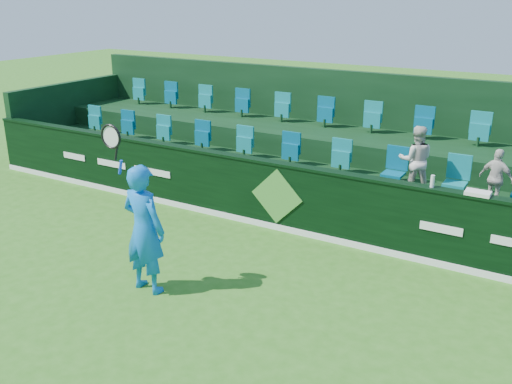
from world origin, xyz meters
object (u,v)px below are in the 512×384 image
Objects in this scene: spectator_middle at (496,178)px; tennis_player at (144,228)px; towel at (478,193)px; spectator_left at (416,160)px; drinks_bottle at (432,181)px.

tennis_player is at bearing 63.14° from spectator_middle.
spectator_middle is at bearing 84.59° from towel.
spectator_left is 1.43m from spectator_middle.
spectator_middle is 5.07× the size of drinks_bottle.
spectator_middle is 2.73× the size of towel.
spectator_middle is at bearing 45.17° from tennis_player.
tennis_player reaches higher than spectator_left.
spectator_middle is 1.13m from towel.
spectator_left reaches higher than drinks_bottle.
drinks_bottle is at bearing 71.38° from spectator_middle.
drinks_bottle is at bearing 97.37° from spectator_left.
spectator_left is 1.23× the size of spectator_middle.
tennis_player is at bearing 35.85° from spectator_left.
spectator_middle is at bearing 159.42° from spectator_left.
tennis_player reaches higher than drinks_bottle.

